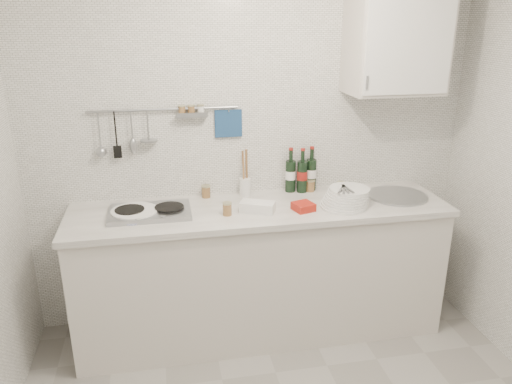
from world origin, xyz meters
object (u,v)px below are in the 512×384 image
wall_cabinet (397,38)px  plate_stack_hob (134,213)px  plate_stack_sink (346,198)px  utensil_crock (245,184)px  wine_bottles (301,170)px

wall_cabinet → plate_stack_hob: wall_cabinet is taller
plate_stack_sink → utensil_crock: (-0.61, 0.32, 0.02)m
wine_bottles → utensil_crock: bearing=-178.2°
wine_bottles → utensil_crock: 0.41m
wall_cabinet → wine_bottles: 1.05m
plate_stack_hob → utensil_crock: (0.74, 0.24, 0.06)m
wall_cabinet → plate_stack_hob: 1.98m
wall_cabinet → plate_stack_sink: bearing=-149.3°
plate_stack_sink → wall_cabinet: bearing=30.7°
plate_stack_hob → plate_stack_sink: (1.34, -0.08, 0.03)m
wall_cabinet → wine_bottles: size_ratio=2.26×
plate_stack_hob → plate_stack_sink: plate_stack_sink is taller
wall_cabinet → plate_stack_hob: size_ratio=2.30×
plate_stack_hob → plate_stack_sink: 1.34m
wine_bottles → plate_stack_sink: bearing=-58.0°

